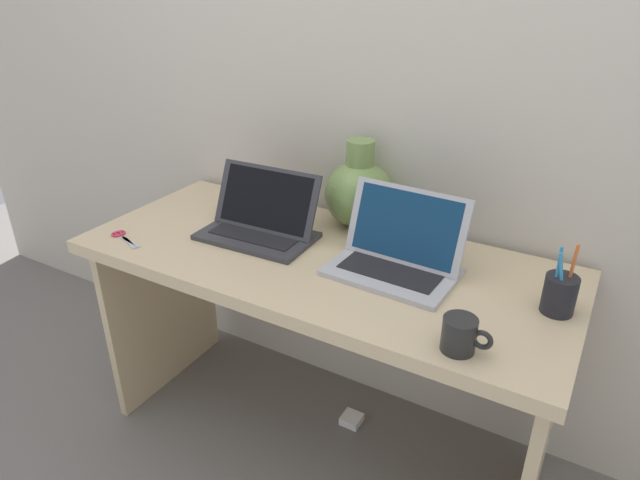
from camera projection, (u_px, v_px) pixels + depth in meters
ground_plane at (320, 438)px, 1.95m from camera, size 6.00×6.00×0.00m
back_wall at (377, 74)px, 1.69m from camera, size 4.40×0.04×2.40m
desk at (320, 301)px, 1.70m from camera, size 1.46×0.62×0.73m
laptop_left at (261, 219)px, 1.73m from camera, size 0.36×0.23×0.20m
laptop_right at (398, 251)px, 1.53m from camera, size 0.35×0.25×0.22m
green_vase at (359, 192)px, 1.77m from camera, size 0.22×0.22×0.28m
coffee_mug at (460, 335)px, 1.21m from camera, size 0.11×0.08×0.08m
pen_cup at (560, 294)px, 1.34m from camera, size 0.08×0.08×0.19m
scissors at (122, 237)px, 1.73m from camera, size 0.15×0.07×0.01m
power_brick at (352, 419)px, 2.01m from camera, size 0.07×0.07×0.03m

